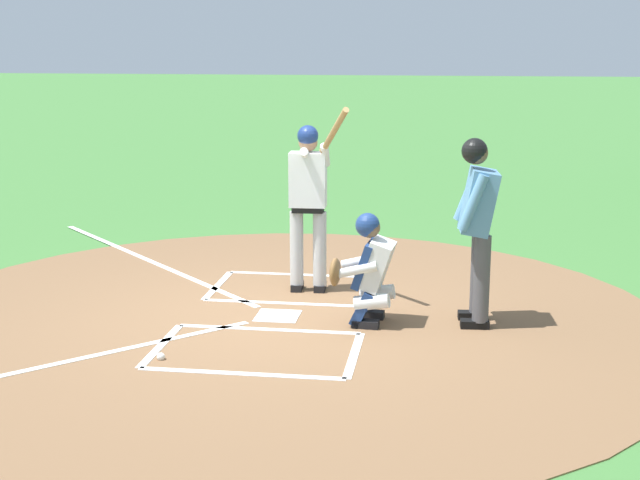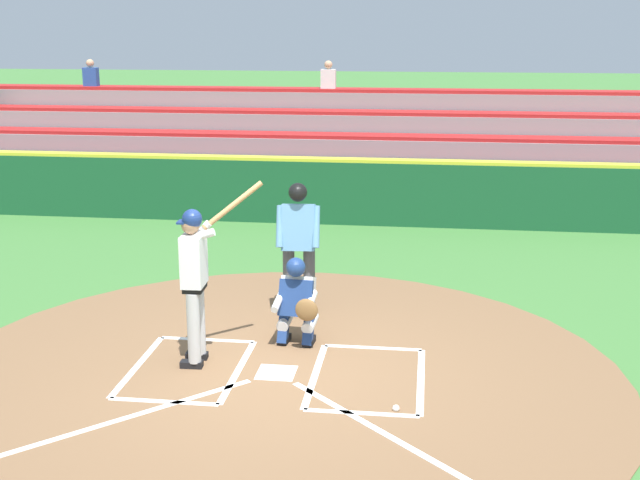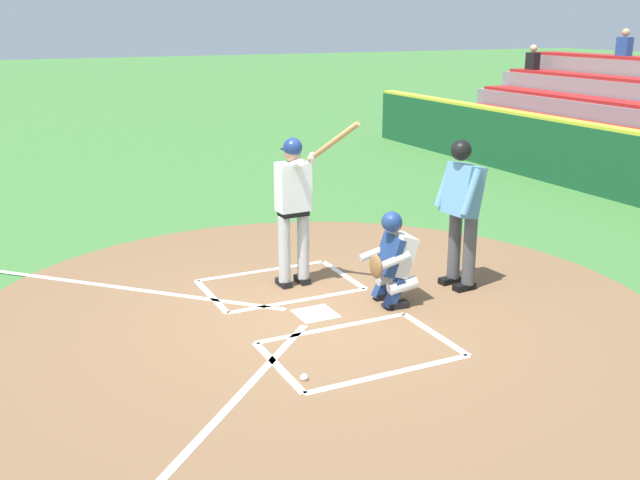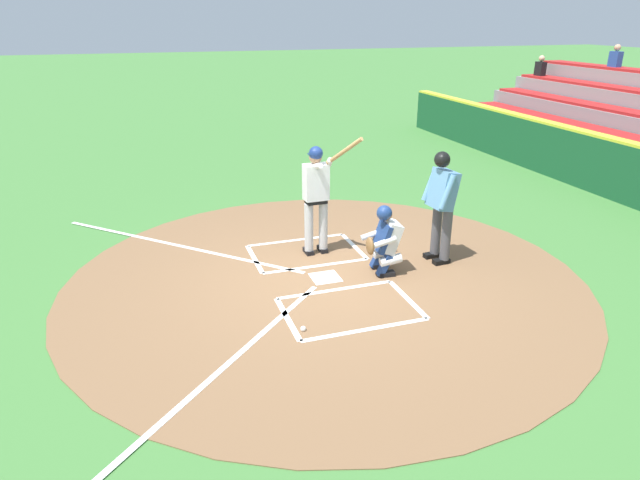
# 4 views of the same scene
# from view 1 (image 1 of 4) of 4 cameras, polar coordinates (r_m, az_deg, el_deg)

# --- Properties ---
(ground_plane) EXTENTS (120.00, 120.00, 0.00)m
(ground_plane) POSITION_cam_1_polar(r_m,az_deg,el_deg) (9.30, -2.69, -4.88)
(ground_plane) COLOR #427A38
(dirt_circle) EXTENTS (8.00, 8.00, 0.01)m
(dirt_circle) POSITION_cam_1_polar(r_m,az_deg,el_deg) (9.30, -2.69, -4.85)
(dirt_circle) COLOR brown
(dirt_circle) RESTS_ON ground
(home_plate_and_chalk) EXTENTS (7.93, 4.91, 0.01)m
(home_plate_and_chalk) POSITION_cam_1_polar(r_m,az_deg,el_deg) (9.50, -7.92, -4.53)
(home_plate_and_chalk) COLOR white
(home_plate_and_chalk) RESTS_ON dirt_circle
(batter) EXTENTS (0.91, 0.74, 2.13)m
(batter) POSITION_cam_1_polar(r_m,az_deg,el_deg) (9.94, -0.70, 2.80)
(batter) COLOR #BCBCBC
(batter) RESTS_ON ground
(catcher) EXTENTS (0.59, 0.64, 1.13)m
(catcher) POSITION_cam_1_polar(r_m,az_deg,el_deg) (8.92, 3.08, -1.72)
(catcher) COLOR black
(catcher) RESTS_ON ground
(plate_umpire) EXTENTS (0.60, 0.44, 1.86)m
(plate_umpire) POSITION_cam_1_polar(r_m,az_deg,el_deg) (8.92, 9.93, 1.32)
(plate_umpire) COLOR #4C4C51
(plate_umpire) RESTS_ON ground
(baseball) EXTENTS (0.07, 0.07, 0.07)m
(baseball) POSITION_cam_1_polar(r_m,az_deg,el_deg) (8.20, -10.01, -7.26)
(baseball) COLOR white
(baseball) RESTS_ON ground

